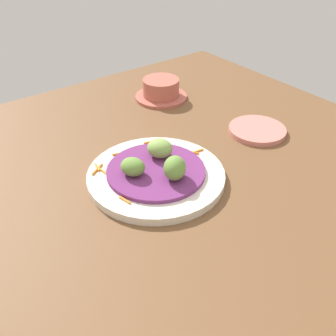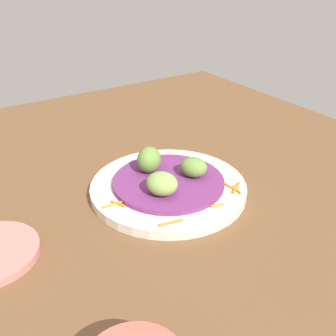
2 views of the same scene
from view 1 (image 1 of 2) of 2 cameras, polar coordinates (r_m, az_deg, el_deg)
table_surface at (r=76.04cm, az=1.23°, el=-2.89°), size 110.00×110.00×2.00cm
main_plate at (r=76.17cm, az=-1.73°, el=-1.14°), size 26.56×26.56×1.58cm
cabbage_bed at (r=75.47cm, az=-1.75°, el=-0.40°), size 18.96×18.96×0.82cm
carrot_garnish at (r=78.59cm, az=-4.58°, el=0.91°), size 15.22×22.79×0.40cm
guac_scoop_left at (r=77.91cm, az=-1.19°, el=2.87°), size 6.70×6.47×3.72cm
guac_scoop_center at (r=73.19cm, az=-5.12°, el=0.18°), size 5.99×5.63×3.35cm
guac_scoop_right at (r=71.60cm, az=0.98°, el=-0.00°), size 6.45×6.42×4.47cm
side_plate_small at (r=93.82cm, az=12.77°, el=5.36°), size 13.13×13.13×1.17cm
terracotta_bowl at (r=107.23cm, az=-1.01°, el=11.21°), size 13.88×13.88×5.38cm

